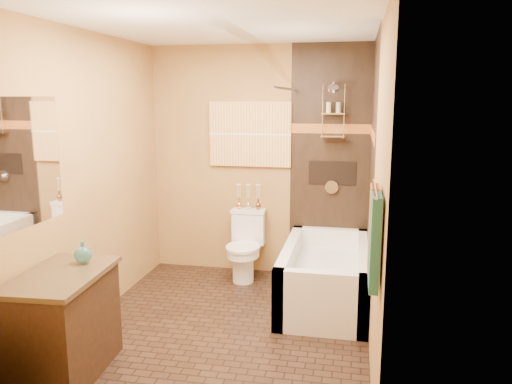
% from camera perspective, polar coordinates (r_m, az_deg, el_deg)
% --- Properties ---
extents(floor, '(3.00, 3.00, 0.00)m').
position_cam_1_polar(floor, '(4.42, -3.57, -15.33)').
color(floor, black).
rests_on(floor, ground).
extents(wall_left, '(0.02, 3.00, 2.50)m').
position_cam_1_polar(wall_left, '(4.49, -18.72, 1.32)').
color(wall_left, '#AD8743').
rests_on(wall_left, floor).
extents(wall_right, '(0.02, 3.00, 2.50)m').
position_cam_1_polar(wall_right, '(3.90, 13.52, 0.21)').
color(wall_right, '#AD8743').
rests_on(wall_right, floor).
extents(wall_back, '(2.40, 0.02, 2.50)m').
position_cam_1_polar(wall_back, '(5.48, 0.33, 3.49)').
color(wall_back, '#AD8743').
rests_on(wall_back, floor).
extents(wall_front, '(2.40, 0.02, 2.50)m').
position_cam_1_polar(wall_front, '(2.65, -12.30, -4.68)').
color(wall_front, '#AD8743').
rests_on(wall_front, floor).
extents(ceiling, '(3.00, 3.00, 0.00)m').
position_cam_1_polar(ceiling, '(4.01, -4.01, 18.72)').
color(ceiling, silver).
rests_on(ceiling, wall_back).
extents(alcove_tile_back, '(0.85, 0.01, 2.50)m').
position_cam_1_polar(alcove_tile_back, '(5.37, 8.46, 3.23)').
color(alcove_tile_back, black).
rests_on(alcove_tile_back, wall_back).
extents(alcove_tile_right, '(0.01, 1.50, 2.50)m').
position_cam_1_polar(alcove_tile_right, '(4.64, 13.07, 1.88)').
color(alcove_tile_right, black).
rests_on(alcove_tile_right, wall_right).
extents(mosaic_band_back, '(0.85, 0.01, 0.10)m').
position_cam_1_polar(mosaic_band_back, '(5.33, 8.56, 7.17)').
color(mosaic_band_back, '#9C4A1C').
rests_on(mosaic_band_back, alcove_tile_back).
extents(mosaic_band_right, '(0.01, 1.50, 0.10)m').
position_cam_1_polar(mosaic_band_right, '(4.59, 13.14, 6.45)').
color(mosaic_band_right, '#9C4A1C').
rests_on(mosaic_band_right, alcove_tile_right).
extents(alcove_niche, '(0.50, 0.01, 0.25)m').
position_cam_1_polar(alcove_niche, '(5.38, 8.69, 2.16)').
color(alcove_niche, black).
rests_on(alcove_niche, alcove_tile_back).
extents(shower_fixtures, '(0.24, 0.33, 1.16)m').
position_cam_1_polar(shower_fixtures, '(5.22, 8.79, 7.60)').
color(shower_fixtures, silver).
rests_on(shower_fixtures, floor).
extents(curtain_rod, '(0.03, 1.55, 0.03)m').
position_cam_1_polar(curtain_rod, '(4.63, 3.48, 11.70)').
color(curtain_rod, silver).
rests_on(curtain_rod, wall_back).
extents(towel_bar, '(0.02, 0.55, 0.02)m').
position_cam_1_polar(towel_bar, '(2.83, 13.38, 0.41)').
color(towel_bar, silver).
rests_on(towel_bar, wall_right).
extents(towel_teal, '(0.05, 0.22, 0.52)m').
position_cam_1_polar(towel_teal, '(2.76, 13.43, -5.59)').
color(towel_teal, '#1D635F').
rests_on(towel_teal, towel_bar).
extents(towel_rust, '(0.05, 0.22, 0.52)m').
position_cam_1_polar(towel_rust, '(3.01, 13.28, -4.22)').
color(towel_rust, brown).
rests_on(towel_rust, towel_bar).
extents(sunset_painting, '(0.90, 0.04, 0.70)m').
position_cam_1_polar(sunset_painting, '(5.44, -0.70, 6.62)').
color(sunset_painting, orange).
rests_on(sunset_painting, wall_back).
extents(vanity_mirror, '(0.01, 1.00, 0.90)m').
position_cam_1_polar(vanity_mirror, '(3.71, -25.76, 2.82)').
color(vanity_mirror, white).
rests_on(vanity_mirror, wall_left).
extents(bathtub, '(0.80, 1.50, 0.55)m').
position_cam_1_polar(bathtub, '(4.90, 7.95, -9.92)').
color(bathtub, white).
rests_on(bathtub, floor).
extents(toilet, '(0.38, 0.55, 0.73)m').
position_cam_1_polar(toilet, '(5.42, -1.23, -6.12)').
color(toilet, white).
rests_on(toilet, floor).
extents(vanity, '(0.57, 0.89, 0.76)m').
position_cam_1_polar(vanity, '(3.86, -21.14, -13.91)').
color(vanity, black).
rests_on(vanity, floor).
extents(teal_bottle, '(0.17, 0.17, 0.20)m').
position_cam_1_polar(teal_bottle, '(3.85, -19.18, -6.53)').
color(teal_bottle, '#287878').
rests_on(teal_bottle, vanity).
extents(bud_vases, '(0.28, 0.06, 0.27)m').
position_cam_1_polar(bud_vases, '(5.45, -0.87, -0.48)').
color(bud_vases, gold).
rests_on(bud_vases, toilet).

